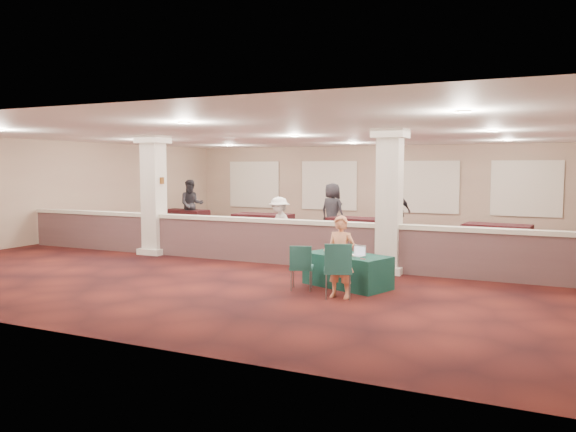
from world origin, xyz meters
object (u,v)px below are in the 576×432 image
at_px(far_table_back_left, 185,219).
at_px(attendee_a, 191,205).
at_px(conf_chair_side, 301,264).
at_px(far_table_back_right, 497,237).
at_px(far_table_front_center, 356,236).
at_px(near_table, 347,270).
at_px(far_table_front_left, 263,225).
at_px(far_table_front_right, 491,239).
at_px(attendee_c, 397,212).
at_px(attendee_d, 332,211).
at_px(woman, 341,257).
at_px(far_table_back_center, 358,230).
at_px(attendee_b, 279,225).
at_px(conf_chair_main, 338,266).

xyz_separation_m(far_table_back_left, attendee_a, (0.42, -0.17, 0.58)).
relative_size(conf_chair_side, far_table_back_right, 0.48).
height_order(far_table_front_center, far_table_back_right, far_table_back_right).
xyz_separation_m(near_table, far_table_front_left, (-5.15, 6.31, 0.07)).
xyz_separation_m(far_table_front_right, attendee_c, (-3.17, 2.00, 0.51)).
relative_size(far_table_back_right, attendee_d, 0.99).
relative_size(near_table, attendee_a, 0.89).
relative_size(woman, far_table_front_right, 0.88).
relative_size(far_table_back_center, attendee_b, 1.21).
distance_m(woman, attendee_b, 5.40).
bearing_deg(far_table_front_center, far_table_back_left, 163.85).
xyz_separation_m(conf_chair_side, far_table_back_right, (2.98, 7.21, -0.15)).
xyz_separation_m(far_table_back_right, attendee_b, (-5.39, -3.20, 0.41)).
distance_m(far_table_front_center, attendee_d, 2.11).
bearing_deg(attendee_b, far_table_front_right, 60.22).
height_order(attendee_c, attendee_d, attendee_d).
height_order(far_table_front_center, attendee_d, attendee_d).
bearing_deg(near_table, conf_chair_main, -59.80).
distance_m(near_table, attendee_a, 11.40).
relative_size(far_table_back_center, far_table_back_right, 1.04).
distance_m(conf_chair_side, attendee_c, 8.89).
bearing_deg(attendee_b, far_table_back_center, 100.20).
distance_m(woman, far_table_back_right, 7.77).
distance_m(far_table_front_center, far_table_front_right, 3.79).
distance_m(woman, far_table_front_center, 6.48).
distance_m(conf_chair_main, attendee_c, 9.33).
height_order(far_table_front_left, far_table_back_center, far_table_front_left).
bearing_deg(far_table_back_right, woman, -105.63).
bearing_deg(far_table_front_left, far_table_front_right, -1.00).
height_order(conf_chair_main, far_table_front_center, conf_chair_main).
height_order(near_table, far_table_back_center, far_table_back_center).
height_order(conf_chair_side, attendee_c, attendee_c).
height_order(conf_chair_main, conf_chair_side, conf_chair_main).
bearing_deg(far_table_front_right, attendee_d, 172.85).
height_order(near_table, conf_chair_side, conf_chair_side).
bearing_deg(conf_chair_side, far_table_front_right, 49.59).
height_order(conf_chair_side, attendee_d, attendee_d).
xyz_separation_m(conf_chair_main, far_table_front_right, (1.97, 7.24, -0.25)).
xyz_separation_m(conf_chair_side, attendee_b, (-2.40, 4.01, 0.26)).
bearing_deg(woman, far_table_back_right, 77.63).
distance_m(far_table_front_left, far_table_back_right, 7.44).
distance_m(far_table_front_right, far_table_back_left, 11.37).
xyz_separation_m(far_table_front_left, far_table_back_right, (7.44, 0.20, -0.03)).
xyz_separation_m(far_table_front_center, attendee_c, (0.50, 2.92, 0.51)).
xyz_separation_m(far_table_front_left, attendee_b, (2.05, -3.00, 0.38)).
height_order(conf_chair_main, attendee_a, attendee_a).
distance_m(conf_chair_side, attendee_d, 7.82).
xyz_separation_m(far_table_back_left, attendee_b, (6.05, -4.17, 0.42)).
bearing_deg(conf_chair_main, attendee_c, 76.82).
height_order(conf_chair_main, attendee_b, attendee_b).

